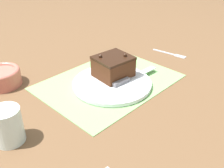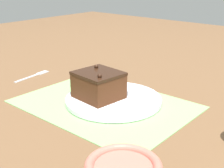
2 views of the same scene
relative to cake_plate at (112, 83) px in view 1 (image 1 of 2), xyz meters
The scene contains 8 objects.
ground_plane 0.03m from the cake_plate, 113.48° to the right, with size 3.00×3.00×0.00m, color brown.
placemat_woven 0.03m from the cake_plate, 113.48° to the right, with size 0.46×0.34×0.00m, color #7AB266.
cake_plate is the anchor object (origin of this frame).
chocolate_cake 0.06m from the cake_plate, 139.89° to the right, with size 0.13×0.12×0.08m.
serving_knife 0.06m from the cake_plate, 145.20° to the left, with size 0.21×0.03×0.01m.
drinking_glass 0.37m from the cake_plate, ahead, with size 0.07×0.07×0.09m.
small_bowl 0.38m from the cake_plate, 47.14° to the right, with size 0.13×0.13×0.06m.
dessert_fork 0.37m from the cake_plate, behind, with size 0.04×0.15×0.01m.
Camera 1 is at (0.56, 0.56, 0.46)m, focal length 42.00 mm.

